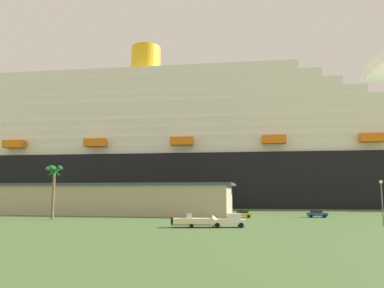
% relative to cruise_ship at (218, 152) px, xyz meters
% --- Properties ---
extents(ground_plane, '(600.00, 600.00, 0.00)m').
position_rel_cruise_ship_xyz_m(ground_plane, '(1.29, -43.35, -21.23)').
color(ground_plane, '#4C6B38').
extents(cruise_ship, '(270.06, 45.32, 70.21)m').
position_rel_cruise_ship_xyz_m(cruise_ship, '(0.00, 0.00, 0.00)').
color(cruise_ship, black).
rests_on(cruise_ship, ground_plane).
extents(terminal_building, '(60.22, 22.91, 7.79)m').
position_rel_cruise_ship_xyz_m(terminal_building, '(-20.39, -50.18, -17.31)').
color(terminal_building, '#B7A88C').
rests_on(terminal_building, ground_plane).
extents(pickup_truck, '(5.87, 3.08, 2.20)m').
position_rel_cruise_ship_xyz_m(pickup_truck, '(11.01, -83.17, -20.18)').
color(pickup_truck, white).
rests_on(pickup_truck, ground_plane).
extents(small_boat_on_trailer, '(8.98, 3.40, 2.15)m').
position_rel_cruise_ship_xyz_m(small_boat_on_trailer, '(6.08, -84.10, -20.27)').
color(small_boat_on_trailer, '#595960').
rests_on(small_boat_on_trailer, ground_plane).
extents(palm_tree, '(3.51, 3.57, 11.29)m').
position_rel_cruise_ship_xyz_m(palm_tree, '(-26.37, -72.47, -12.22)').
color(palm_tree, brown).
rests_on(palm_tree, ground_plane).
extents(street_lamp, '(0.56, 0.56, 7.56)m').
position_rel_cruise_ship_xyz_m(street_lamp, '(36.02, -76.21, -16.26)').
color(street_lamp, slate).
rests_on(street_lamp, ground_plane).
extents(parked_car_yellow_taxi, '(4.63, 2.30, 1.58)m').
position_rel_cruise_ship_xyz_m(parked_car_yellow_taxi, '(11.89, -59.94, -20.39)').
color(parked_car_yellow_taxi, yellow).
rests_on(parked_car_yellow_taxi, ground_plane).
extents(parked_car_blue_suv, '(4.38, 2.05, 1.58)m').
position_rel_cruise_ship_xyz_m(parked_car_blue_suv, '(28.31, -56.52, -20.39)').
color(parked_car_blue_suv, '#264C99').
rests_on(parked_car_blue_suv, ground_plane).
extents(parked_car_green_wagon, '(4.64, 2.24, 1.58)m').
position_rel_cruise_ship_xyz_m(parked_car_green_wagon, '(-6.39, -54.65, -20.39)').
color(parked_car_green_wagon, '#2D723F').
rests_on(parked_car_green_wagon, ground_plane).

